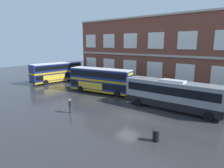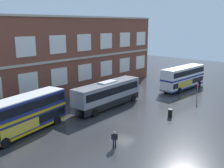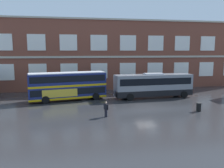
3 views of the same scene
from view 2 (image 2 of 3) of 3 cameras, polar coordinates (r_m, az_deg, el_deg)
ground_plane at (r=33.63m, az=-0.20°, el=-7.39°), size 120.00×120.00×0.00m
brick_terminal_building at (r=44.77m, az=-14.68°, el=5.70°), size 48.68×8.19×12.98m
double_decker_middle at (r=30.00m, az=-18.94°, el=-6.35°), size 11.28×4.52×4.07m
double_decker_far at (r=49.47m, az=15.25°, el=1.41°), size 11.12×3.31×4.07m
touring_coach at (r=37.19m, az=-0.94°, el=-2.28°), size 12.11×3.33×3.80m
waiting_passenger at (r=25.72m, az=0.54°, el=-11.82°), size 0.50×0.54×1.70m
bus_stand_flag at (r=42.42m, az=18.12°, el=-1.40°), size 0.44×0.10×2.70m
station_litter_bin at (r=34.64m, az=12.58°, el=-6.19°), size 0.60×0.60×1.03m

